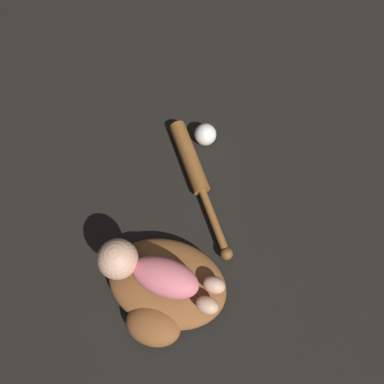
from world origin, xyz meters
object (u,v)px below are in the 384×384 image
at_px(baby_figure, 149,271).
at_px(baseball, 205,135).
at_px(baseball_glove, 165,289).
at_px(baseball_bat, 194,171).

bearing_deg(baby_figure, baseball, -86.22).
relative_size(baseball_glove, baseball, 4.91).
distance_m(baseball_glove, baseball, 0.51).
distance_m(baseball_glove, baseball_bat, 0.38).
relative_size(baby_figure, baseball_bat, 0.89).
relative_size(baby_figure, baseball, 4.71).
xyz_separation_m(baby_figure, baseball, (0.03, -0.49, -0.09)).
relative_size(baseball_bat, baseball, 5.31).
xyz_separation_m(baseball_glove, baseball_bat, (0.06, -0.37, -0.01)).
bearing_deg(baseball_bat, baseball_glove, 99.71).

